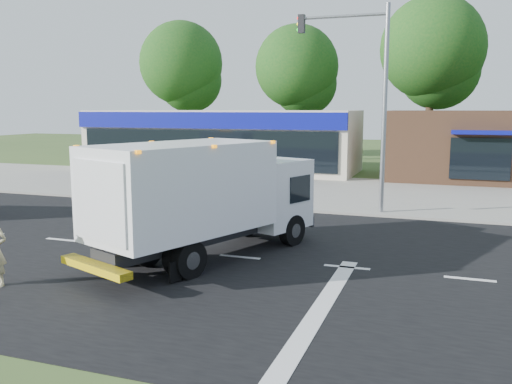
# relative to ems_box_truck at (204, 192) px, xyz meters

# --- Properties ---
(ground) EXTENTS (120.00, 120.00, 0.00)m
(ground) POSITION_rel_ems_box_truck_xyz_m (0.87, 0.42, -1.87)
(ground) COLOR #385123
(ground) RESTS_ON ground
(road_asphalt) EXTENTS (60.00, 14.00, 0.02)m
(road_asphalt) POSITION_rel_ems_box_truck_xyz_m (0.87, 0.42, -1.87)
(road_asphalt) COLOR black
(road_asphalt) RESTS_ON ground
(sidewalk) EXTENTS (60.00, 2.40, 0.12)m
(sidewalk) POSITION_rel_ems_box_truck_xyz_m (0.87, 8.62, -1.81)
(sidewalk) COLOR gray
(sidewalk) RESTS_ON ground
(parking_apron) EXTENTS (60.00, 9.00, 0.02)m
(parking_apron) POSITION_rel_ems_box_truck_xyz_m (0.87, 14.42, -1.86)
(parking_apron) COLOR gray
(parking_apron) RESTS_ON ground
(lane_markings) EXTENTS (55.20, 7.00, 0.01)m
(lane_markings) POSITION_rel_ems_box_truck_xyz_m (2.22, -0.93, -1.85)
(lane_markings) COLOR silver
(lane_markings) RESTS_ON road_asphalt
(ems_box_truck) EXTENTS (4.76, 7.65, 3.25)m
(ems_box_truck) POSITION_rel_ems_box_truck_xyz_m (0.00, 0.00, 0.00)
(ems_box_truck) COLOR black
(ems_box_truck) RESTS_ON ground
(retail_strip_mall) EXTENTS (18.00, 6.20, 4.00)m
(retail_strip_mall) POSITION_rel_ems_box_truck_xyz_m (-8.13, 20.35, 0.14)
(retail_strip_mall) COLOR beige
(retail_strip_mall) RESTS_ON ground
(brown_storefront) EXTENTS (10.00, 6.70, 4.00)m
(brown_storefront) POSITION_rel_ems_box_truck_xyz_m (7.87, 20.40, 0.13)
(brown_storefront) COLOR #382316
(brown_storefront) RESTS_ON ground
(traffic_signal_pole) EXTENTS (3.51, 0.25, 8.00)m
(traffic_signal_pole) POSITION_rel_ems_box_truck_xyz_m (3.22, 8.02, 3.05)
(traffic_signal_pole) COLOR gray
(traffic_signal_pole) RESTS_ON ground
(background_trees) EXTENTS (36.77, 7.39, 12.10)m
(background_trees) POSITION_rel_ems_box_truck_xyz_m (0.02, 28.58, 5.51)
(background_trees) COLOR #332114
(background_trees) RESTS_ON ground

